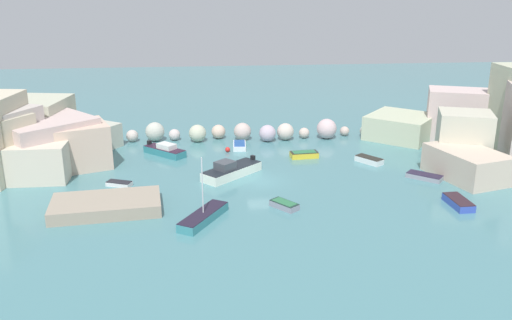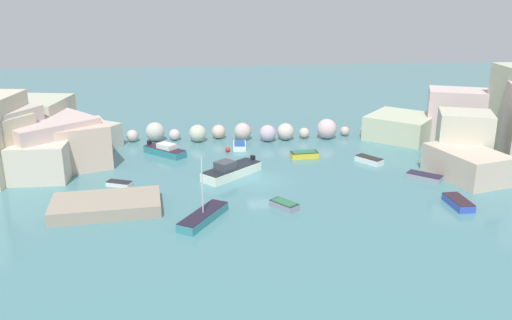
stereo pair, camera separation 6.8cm
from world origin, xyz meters
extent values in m
plane|color=teal|center=(0.00, 0.00, 0.00)|extent=(160.00, 160.00, 0.00)
cube|color=beige|center=(-20.43, 14.42, 1.45)|extent=(10.20, 9.41, 2.90)
cube|color=beige|center=(-20.28, 6.38, 2.38)|extent=(10.13, 8.58, 4.76)
cube|color=beige|center=(-22.27, 2.95, 1.93)|extent=(6.05, 4.79, 3.85)
cube|color=beige|center=(-28.20, 13.36, 2.19)|extent=(5.13, 4.33, 4.38)
cube|color=beige|center=(-25.73, 5.42, 3.47)|extent=(7.13, 7.20, 6.94)
cube|color=beige|center=(-26.34, 4.82, 3.23)|extent=(7.56, 6.87, 6.47)
cube|color=beige|center=(-25.47, 11.91, 3.26)|extent=(9.55, 8.67, 6.52)
cube|color=beige|center=(-22.22, 6.73, 2.70)|extent=(11.67, 11.55, 5.39)
cube|color=beige|center=(19.76, 14.21, 1.51)|extent=(10.62, 10.64, 3.03)
cube|color=beige|center=(21.15, -1.09, 1.49)|extent=(7.13, 9.03, 2.98)
cube|color=beige|center=(26.89, 13.28, 3.17)|extent=(8.88, 7.27, 6.33)
cube|color=beige|center=(22.62, 3.04, 2.97)|extent=(6.68, 6.22, 5.93)
sphere|color=beige|center=(-14.47, 15.98, 0.75)|extent=(1.51, 1.51, 1.51)
sphere|color=beige|center=(-11.62, 16.07, 1.20)|extent=(2.39, 2.39, 2.39)
sphere|color=beige|center=(-9.19, 16.06, 0.72)|extent=(1.45, 1.45, 1.45)
sphere|color=beige|center=(-6.26, 15.16, 1.08)|extent=(2.17, 2.17, 2.17)
sphere|color=beige|center=(-3.59, 16.33, 0.90)|extent=(1.80, 1.80, 1.80)
sphere|color=beige|center=(-0.56, 15.40, 1.10)|extent=(2.20, 2.20, 2.20)
sphere|color=#BFACBD|center=(2.53, 14.41, 1.05)|extent=(2.10, 2.10, 2.10)
sphere|color=beige|center=(4.88, 14.88, 1.07)|extent=(2.14, 2.14, 2.14)
sphere|color=beige|center=(7.41, 15.42, 0.68)|extent=(1.35, 1.35, 1.35)
sphere|color=beige|center=(10.25, 14.98, 1.28)|extent=(2.55, 2.55, 2.55)
sphere|color=beige|center=(12.92, 16.05, 0.61)|extent=(1.22, 1.22, 1.22)
sphere|color=beige|center=(15.50, 15.22, 0.77)|extent=(1.53, 1.53, 1.53)
sphere|color=beige|center=(18.23, 16.02, 1.29)|extent=(2.58, 2.58, 2.58)
cube|color=gray|center=(-14.25, -6.07, 0.55)|extent=(9.87, 6.11, 1.11)
sphere|color=red|center=(-2.73, 10.34, 0.30)|extent=(0.60, 0.60, 0.60)
cube|color=white|center=(12.75, 4.66, 0.31)|extent=(2.85, 3.24, 0.61)
cube|color=black|center=(12.75, 4.66, 0.64)|extent=(2.79, 3.18, 0.06)
cube|color=white|center=(-13.99, 0.15, 0.20)|extent=(2.67, 1.89, 0.40)
cube|color=#212129|center=(-13.99, 0.15, 0.43)|extent=(2.61, 1.85, 0.06)
cube|color=teal|center=(-5.77, -9.03, 0.36)|extent=(4.44, 5.93, 0.71)
cube|color=#221B2D|center=(-5.77, -9.03, 0.74)|extent=(4.35, 5.82, 0.06)
cylinder|color=silver|center=(-5.77, -9.03, 3.17)|extent=(0.10, 0.10, 4.92)
cube|color=teal|center=(-10.10, 9.96, 0.39)|extent=(5.13, 4.96, 0.78)
cube|color=#301B2D|center=(-10.10, 9.96, 0.81)|extent=(5.03, 4.86, 0.06)
cube|color=silver|center=(-9.83, 9.71, 1.09)|extent=(2.44, 2.41, 0.63)
cube|color=black|center=(-11.98, 11.72, 1.03)|extent=(0.56, 0.57, 0.50)
cube|color=white|center=(-2.73, 1.93, 0.47)|extent=(6.57, 6.34, 0.93)
cube|color=black|center=(-2.73, 1.93, 0.96)|extent=(6.44, 6.21, 0.06)
cube|color=#3F444C|center=(-3.44, 1.27, 1.37)|extent=(2.42, 2.41, 0.88)
cube|color=black|center=(-0.32, 4.18, 1.18)|extent=(0.56, 0.57, 0.50)
cube|color=white|center=(-1.21, 11.85, 0.28)|extent=(1.70, 3.29, 0.56)
cube|color=#234C93|center=(-1.21, 11.85, 0.60)|extent=(1.45, 2.80, 0.08)
cube|color=#344EB7|center=(17.09, -8.11, 0.32)|extent=(1.61, 3.53, 0.63)
cube|color=#2F1D25|center=(17.09, -8.11, 0.66)|extent=(1.58, 3.45, 0.06)
cube|color=gray|center=(1.42, -7.01, 0.26)|extent=(2.59, 2.82, 0.52)
cube|color=#1C322E|center=(1.42, -7.01, 0.55)|extent=(2.54, 2.76, 0.06)
cube|color=#2D7047|center=(1.42, -7.01, 0.56)|extent=(2.20, 2.39, 0.08)
cube|color=#8E909C|center=(16.87, -0.96, 0.23)|extent=(3.58, 3.41, 0.46)
cube|color=#261F36|center=(16.87, -0.96, 0.49)|extent=(3.51, 3.34, 0.06)
cube|color=#378542|center=(-15.89, -4.58, 0.26)|extent=(2.66, 2.17, 0.52)
cube|color=#302133|center=(-15.89, -4.58, 0.55)|extent=(2.61, 2.12, 0.06)
cube|color=gold|center=(5.90, 7.29, 0.31)|extent=(3.25, 1.67, 0.62)
cube|color=#292421|center=(5.90, 7.29, 0.65)|extent=(3.18, 1.63, 0.06)
cube|color=#2D7047|center=(5.90, 7.29, 0.66)|extent=(2.76, 1.42, 0.08)
camera|label=1|loc=(-5.61, -51.22, 19.17)|focal=38.12mm
camera|label=2|loc=(-5.54, -51.23, 19.17)|focal=38.12mm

